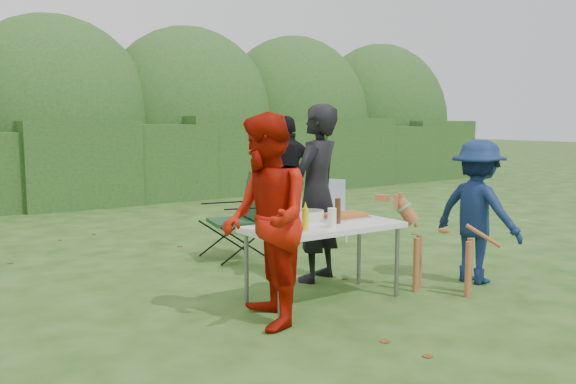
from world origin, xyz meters
TOP-DOWN VIEW (x-y plane):
  - ground at (0.00, 0.00)m, footprint 80.00×80.00m
  - hedge_row at (0.00, 8.00)m, footprint 22.00×1.40m
  - shrub_backdrop at (0.00, 9.60)m, footprint 20.00×2.60m
  - folding_table at (0.15, 0.08)m, footprint 1.50×0.70m
  - person_cook at (0.56, 0.75)m, footprint 0.81×0.69m
  - person_red_jacket at (-0.66, -0.18)m, footprint 0.92×1.04m
  - person_black_puffy at (1.59, 2.81)m, footprint 1.11×0.68m
  - child at (1.92, -0.27)m, footprint 0.68×1.04m
  - dog at (1.32, -0.34)m, footprint 0.90×1.05m
  - camping_chair at (0.31, 2.09)m, footprint 0.80×0.80m
  - lawn_chair at (1.85, 2.31)m, footprint 0.71×0.71m
  - food_tray at (0.53, 0.24)m, footprint 0.45×0.30m
  - focaccia_bread at (0.53, 0.24)m, footprint 0.40×0.26m
  - mustard_bottle at (-0.18, -0.08)m, footprint 0.06×0.06m
  - ketchup_bottle at (-0.26, 0.03)m, footprint 0.06×0.06m
  - beer_bottle at (0.29, 0.05)m, footprint 0.06×0.06m
  - paper_towel_roll at (-0.36, 0.22)m, footprint 0.12×0.12m
  - cup_stack at (0.10, -0.09)m, footprint 0.08×0.08m
  - pasta_bowl at (0.18, 0.33)m, footprint 0.26×0.26m
  - plate_stack at (-0.39, 0.01)m, footprint 0.24×0.24m

SIDE VIEW (x-z plane):
  - ground at x=0.00m, z-range 0.00..0.00m
  - lawn_chair at x=1.85m, z-range 0.00..0.88m
  - dog at x=1.32m, z-range 0.00..0.95m
  - camping_chair at x=0.31m, z-range 0.00..1.08m
  - folding_table at x=0.15m, z-range 0.32..1.06m
  - food_tray at x=0.53m, z-range 0.74..0.76m
  - child at x=1.92m, z-range 0.00..1.51m
  - plate_stack at x=-0.39m, z-range 0.74..0.79m
  - focaccia_bread at x=0.53m, z-range 0.76..0.80m
  - pasta_bowl at x=0.18m, z-range 0.74..0.84m
  - cup_stack at x=0.10m, z-range 0.74..0.92m
  - mustard_bottle at x=-0.18m, z-range 0.74..0.94m
  - hedge_row at x=0.00m, z-range 0.00..1.70m
  - ketchup_bottle at x=-0.26m, z-range 0.74..0.96m
  - beer_bottle at x=0.29m, z-range 0.74..0.98m
  - paper_towel_roll at x=-0.36m, z-range 0.74..1.00m
  - person_black_puffy at x=1.59m, z-range 0.00..1.77m
  - person_red_jacket at x=-0.66m, z-range 0.00..1.78m
  - person_cook at x=0.56m, z-range 0.00..1.88m
  - shrub_backdrop at x=0.00m, z-range 0.00..3.20m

